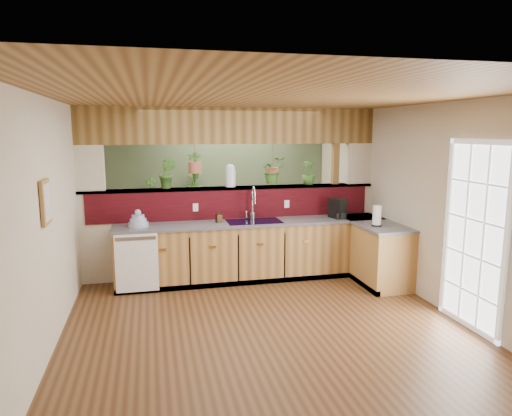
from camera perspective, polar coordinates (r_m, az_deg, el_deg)
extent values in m
cube|color=#4D2F17|center=(6.18, -0.49, -11.73)|extent=(4.60, 7.00, 0.01)
cube|color=brown|center=(5.76, -0.52, 13.12)|extent=(4.60, 7.00, 0.01)
cube|color=beige|center=(9.25, -5.28, 3.68)|extent=(4.60, 0.02, 2.60)
cube|color=beige|center=(2.64, 16.82, -11.83)|extent=(4.60, 0.02, 2.60)
cube|color=beige|center=(5.79, -23.32, -0.60)|extent=(0.02, 7.00, 2.60)
cube|color=beige|center=(6.71, 19.02, 0.97)|extent=(0.02, 7.00, 2.60)
cube|color=beige|center=(7.25, -2.84, -2.94)|extent=(4.60, 0.15, 1.35)
cube|color=#3C070E|center=(7.08, -2.75, 0.47)|extent=(4.40, 0.02, 0.45)
cube|color=brown|center=(7.13, -2.89, 2.52)|extent=(4.60, 0.21, 0.04)
cube|color=brown|center=(7.08, -2.95, 10.22)|extent=(4.60, 0.15, 0.55)
cube|color=beige|center=(7.03, -20.05, 4.56)|extent=(0.40, 0.15, 0.70)
cube|color=beige|center=(7.75, 12.62, 5.32)|extent=(0.40, 0.15, 0.70)
cube|color=brown|center=(7.63, 9.80, 2.32)|extent=(0.10, 0.10, 2.60)
cube|color=brown|center=(7.13, -2.89, 2.52)|extent=(4.60, 0.21, 0.04)
cube|color=brown|center=(7.08, -2.95, 10.22)|extent=(4.60, 0.15, 0.55)
cube|color=#4A5C3F|center=(9.23, -5.26, 3.66)|extent=(4.55, 0.02, 2.55)
cube|color=olive|center=(7.00, -0.25, -5.45)|extent=(4.10, 0.60, 0.86)
cube|color=#525258|center=(6.90, -0.25, -1.83)|extent=(4.14, 0.64, 0.04)
cube|color=olive|center=(7.19, 14.34, -5.33)|extent=(0.60, 1.48, 0.86)
cube|color=#525258|center=(7.09, 14.49, -1.82)|extent=(0.64, 1.52, 0.04)
cube|color=olive|center=(7.57, 12.81, -4.53)|extent=(0.60, 0.60, 0.86)
cube|color=#525258|center=(7.48, 12.94, -1.18)|extent=(0.64, 0.64, 0.04)
cube|color=black|center=(6.86, 0.27, -9.16)|extent=(4.10, 0.06, 0.08)
cube|color=black|center=(7.19, 12.27, -8.51)|extent=(0.06, 1.48, 0.08)
cube|color=white|center=(6.53, -14.68, -6.69)|extent=(0.58, 0.02, 0.82)
cube|color=#B7B7B2|center=(6.43, -14.81, -3.72)|extent=(0.54, 0.01, 0.05)
cube|color=black|center=(6.89, -0.25, -1.79)|extent=(0.82, 0.50, 0.03)
cube|color=black|center=(6.87, -1.79, -2.56)|extent=(0.34, 0.40, 0.16)
cube|color=black|center=(6.96, 1.28, -2.41)|extent=(0.34, 0.40, 0.16)
cube|color=white|center=(5.70, 25.56, -3.47)|extent=(0.06, 1.02, 2.16)
cube|color=olive|center=(4.97, -24.81, 0.66)|extent=(0.03, 0.35, 0.45)
cube|color=silver|center=(4.96, -24.64, 0.67)|extent=(0.01, 0.27, 0.37)
cylinder|color=#B7B7B2|center=(7.08, -0.45, -0.92)|extent=(0.08, 0.08, 0.11)
cylinder|color=#B7B7B2|center=(7.04, -0.45, 0.65)|extent=(0.03, 0.03, 0.31)
torus|color=#B7B7B2|center=(6.95, -0.31, 1.80)|extent=(0.22, 0.07, 0.22)
cylinder|color=#B7B7B2|center=(6.86, -0.13, 1.06)|extent=(0.03, 0.03, 0.13)
cylinder|color=#B7B7B2|center=(7.05, -1.23, -0.78)|extent=(0.03, 0.03, 0.11)
cylinder|color=#9AA6C7|center=(6.71, -14.49, -2.01)|extent=(0.29, 0.29, 0.06)
cylinder|color=#9AA6C7|center=(6.70, -14.51, -1.52)|extent=(0.23, 0.23, 0.05)
cylinder|color=#9AA6C7|center=(6.69, -14.53, -1.07)|extent=(0.18, 0.18, 0.05)
sphere|color=#9AA6C7|center=(6.68, -14.56, -0.55)|extent=(0.09, 0.09, 0.09)
imported|color=#362513|center=(6.81, -4.69, -1.07)|extent=(0.10, 0.10, 0.18)
cube|color=black|center=(7.24, 10.17, -0.03)|extent=(0.16, 0.27, 0.31)
cube|color=black|center=(7.18, 10.44, -0.96)|extent=(0.14, 0.10, 0.10)
cylinder|color=silver|center=(7.20, 10.35, -0.59)|extent=(0.08, 0.08, 0.08)
cylinder|color=black|center=(6.78, 14.83, -2.09)|extent=(0.15, 0.15, 0.02)
cylinder|color=#B7B7B2|center=(6.75, 14.88, -0.87)|extent=(0.02, 0.02, 0.31)
cylinder|color=white|center=(6.75, 14.88, -0.87)|extent=(0.12, 0.12, 0.27)
cylinder|color=silver|center=(7.11, -3.21, 3.73)|extent=(0.16, 0.16, 0.26)
sphere|color=silver|center=(7.09, -3.22, 4.94)|extent=(0.14, 0.14, 0.14)
imported|color=#325E20|center=(7.00, -11.02, 4.30)|extent=(0.32, 0.29, 0.46)
imported|color=#325E20|center=(7.43, 6.59, 4.37)|extent=(0.27, 0.27, 0.38)
cylinder|color=brown|center=(7.00, -7.68, 6.71)|extent=(0.01, 0.01, 0.29)
cylinder|color=#994B37|center=(7.02, -7.64, 5.03)|extent=(0.19, 0.19, 0.17)
imported|color=#325E20|center=(7.00, -7.68, 7.06)|extent=(0.25, 0.19, 0.42)
cylinder|color=brown|center=(7.23, 2.10, 6.46)|extent=(0.01, 0.01, 0.40)
cylinder|color=#994B37|center=(7.25, 2.09, 4.41)|extent=(0.19, 0.19, 0.16)
imported|color=#325E20|center=(7.23, 2.10, 6.35)|extent=(0.43, 0.40, 0.41)
cube|color=black|center=(9.05, -9.80, -1.68)|extent=(1.47, 0.84, 0.95)
imported|color=#325E20|center=(8.93, -13.02, 2.45)|extent=(0.24, 0.19, 0.40)
imported|color=#325E20|center=(8.96, -7.70, 3.08)|extent=(0.40, 0.40, 0.54)
imported|color=#325E20|center=(8.26, 4.34, -3.55)|extent=(0.77, 0.70, 0.74)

